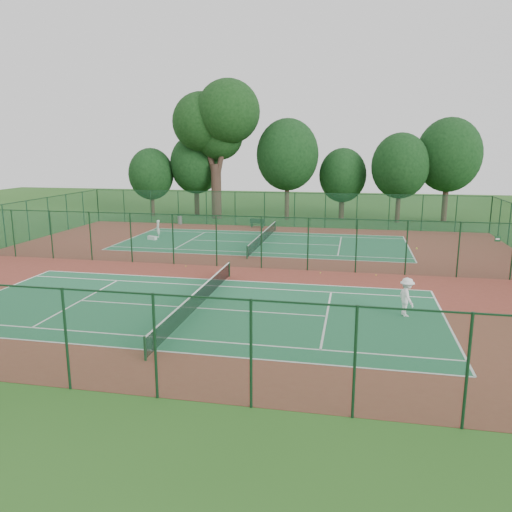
# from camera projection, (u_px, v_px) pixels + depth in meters

# --- Properties ---
(ground) EXTENTS (120.00, 120.00, 0.00)m
(ground) POSITION_uv_depth(u_px,v_px,m) (239.00, 267.00, 33.55)
(ground) COLOR #26551A
(ground) RESTS_ON ground
(red_pad) EXTENTS (40.00, 36.00, 0.01)m
(red_pad) POSITION_uv_depth(u_px,v_px,m) (239.00, 267.00, 33.55)
(red_pad) COLOR brown
(red_pad) RESTS_ON ground
(court_near) EXTENTS (23.77, 10.97, 0.01)m
(court_near) POSITION_uv_depth(u_px,v_px,m) (198.00, 308.00, 24.92)
(court_near) COLOR #1F653F
(court_near) RESTS_ON red_pad
(court_far) EXTENTS (23.77, 10.97, 0.01)m
(court_far) POSITION_uv_depth(u_px,v_px,m) (263.00, 243.00, 42.17)
(court_far) COLOR #216941
(court_far) RESTS_ON red_pad
(fence_north) EXTENTS (40.00, 0.09, 3.50)m
(fence_north) POSITION_uv_depth(u_px,v_px,m) (279.00, 210.00, 50.43)
(fence_north) COLOR #17452B
(fence_north) RESTS_ON ground
(fence_south) EXTENTS (40.00, 0.09, 3.50)m
(fence_south) POSITION_uv_depth(u_px,v_px,m) (110.00, 343.00, 15.92)
(fence_south) COLOR #17462A
(fence_south) RESTS_ON ground
(fence_divider) EXTENTS (40.00, 0.09, 3.50)m
(fence_divider) POSITION_uv_depth(u_px,v_px,m) (239.00, 241.00, 33.18)
(fence_divider) COLOR #184A30
(fence_divider) RESTS_ON ground
(tennis_net_near) EXTENTS (0.10, 12.90, 0.97)m
(tennis_net_near) POSITION_uv_depth(u_px,v_px,m) (198.00, 298.00, 24.81)
(tennis_net_near) COLOR #14381D
(tennis_net_near) RESTS_ON ground
(tennis_net_far) EXTENTS (0.10, 12.90, 0.97)m
(tennis_net_far) POSITION_uv_depth(u_px,v_px,m) (263.00, 236.00, 42.06)
(tennis_net_far) COLOR #13351D
(tennis_net_far) RESTS_ON ground
(player_near) EXTENTS (1.05, 1.36, 1.86)m
(player_near) POSITION_uv_depth(u_px,v_px,m) (407.00, 297.00, 23.56)
(player_near) COLOR white
(player_near) RESTS_ON court_near
(player_far) EXTENTS (0.57, 0.67, 1.56)m
(player_far) POSITION_uv_depth(u_px,v_px,m) (158.00, 229.00, 44.56)
(player_far) COLOR white
(player_far) RESTS_ON court_far
(trash_bin) EXTENTS (0.62, 0.62, 0.84)m
(trash_bin) POSITION_uv_depth(u_px,v_px,m) (180.00, 220.00, 52.33)
(trash_bin) COLOR slate
(trash_bin) RESTS_ON red_pad
(bench) EXTENTS (1.50, 0.55, 0.91)m
(bench) POSITION_uv_depth(u_px,v_px,m) (257.00, 223.00, 50.16)
(bench) COLOR #12341D
(bench) RESTS_ON red_pad
(kit_bag) EXTENTS (0.94, 0.64, 0.33)m
(kit_bag) POSITION_uv_depth(u_px,v_px,m) (152.00, 238.00, 43.50)
(kit_bag) COLOR white
(kit_bag) RESTS_ON red_pad
(stray_ball_a) EXTENTS (0.07, 0.07, 0.07)m
(stray_ball_a) POSITION_uv_depth(u_px,v_px,m) (320.00, 273.00, 31.88)
(stray_ball_a) COLOR #B6D431
(stray_ball_a) RESTS_ON red_pad
(stray_ball_b) EXTENTS (0.08, 0.08, 0.08)m
(stray_ball_b) POSITION_uv_depth(u_px,v_px,m) (376.00, 275.00, 31.29)
(stray_ball_b) COLOR yellow
(stray_ball_b) RESTS_ON red_pad
(stray_ball_c) EXTENTS (0.07, 0.07, 0.07)m
(stray_ball_c) POSITION_uv_depth(u_px,v_px,m) (186.00, 266.00, 33.68)
(stray_ball_c) COLOR #BFD732
(stray_ball_c) RESTS_ON red_pad
(big_tree) EXTENTS (9.89, 7.24, 15.19)m
(big_tree) POSITION_uv_depth(u_px,v_px,m) (217.00, 121.00, 54.71)
(big_tree) COLOR #3B2820
(big_tree) RESTS_ON ground
(evergreen_row) EXTENTS (39.00, 5.00, 12.00)m
(evergreen_row) POSITION_uv_depth(u_px,v_px,m) (292.00, 219.00, 56.69)
(evergreen_row) COLOR black
(evergreen_row) RESTS_ON ground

